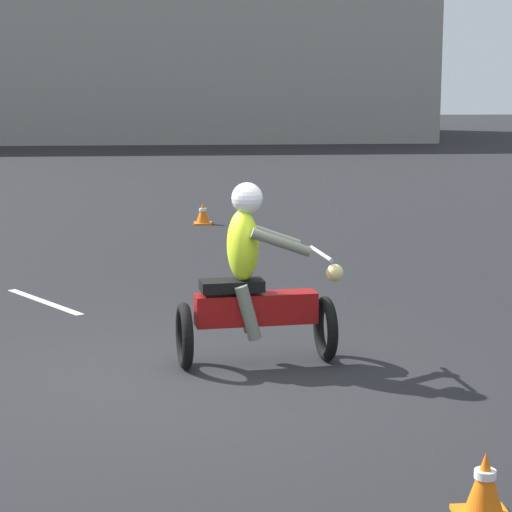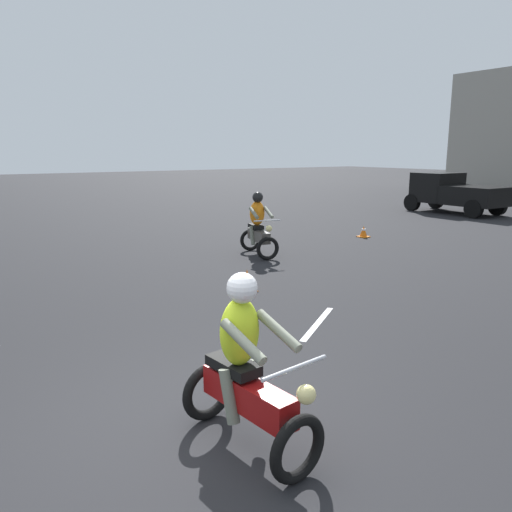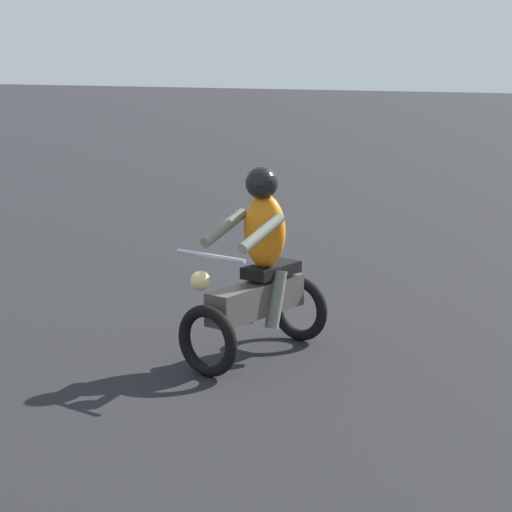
% 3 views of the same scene
% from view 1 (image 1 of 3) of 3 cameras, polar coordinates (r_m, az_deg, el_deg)
% --- Properties ---
extents(ground_plane, '(120.00, 120.00, 0.00)m').
position_cam_1_polar(ground_plane, '(8.64, -3.52, -7.14)').
color(ground_plane, black).
extents(motorcycle_rider_foreground, '(1.54, 0.80, 1.66)m').
position_cam_1_polar(motorcycle_rider_foreground, '(8.92, -0.22, -1.74)').
color(motorcycle_rider_foreground, black).
rests_on(motorcycle_rider_foreground, ground).
extents(traffic_cone_far_right, '(0.32, 0.32, 0.42)m').
position_cam_1_polar(traffic_cone_far_right, '(6.15, 12.93, -12.74)').
color(traffic_cone_far_right, orange).
rests_on(traffic_cone_far_right, ground).
extents(traffic_cone_far_center, '(0.32, 0.32, 0.38)m').
position_cam_1_polar(traffic_cone_far_center, '(17.68, -3.06, 2.42)').
color(traffic_cone_far_center, orange).
rests_on(traffic_cone_far_center, ground).
extents(lane_stripe_nw, '(1.04, 1.44, 0.01)m').
position_cam_1_polar(lane_stripe_nw, '(11.84, -12.02, -2.56)').
color(lane_stripe_nw, silver).
rests_on(lane_stripe_nw, ground).
extents(utility_pole_far, '(0.24, 0.24, 8.24)m').
position_cam_1_polar(utility_pole_far, '(41.24, -10.43, 12.19)').
color(utility_pole_far, brown).
rests_on(utility_pole_far, ground).
extents(building_backdrop, '(29.38, 11.56, 7.95)m').
position_cam_1_polar(building_backdrop, '(44.45, -10.51, 11.84)').
color(building_backdrop, gray).
rests_on(building_backdrop, ground).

